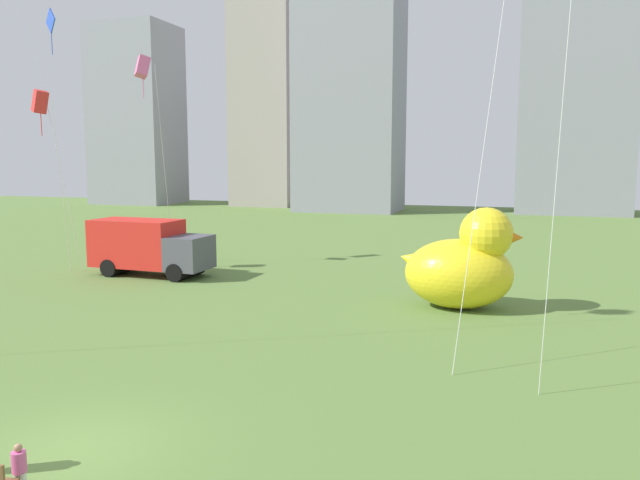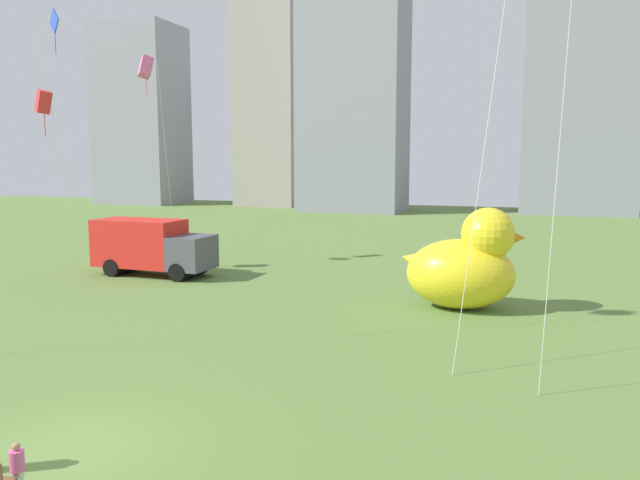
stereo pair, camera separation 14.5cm
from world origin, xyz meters
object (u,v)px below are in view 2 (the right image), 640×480
object	(u,v)px
box_truck	(151,247)
kite_pink	(146,68)
kite_red	(44,103)
kite_blue	(55,34)
giant_inflatable_duck	(465,266)
person_child	(17,467)

from	to	relation	value
box_truck	kite_pink	world-z (taller)	kite_pink
kite_red	kite_blue	xyz separation A→B (m)	(-0.17, 1.26, 3.61)
giant_inflatable_duck	box_truck	world-z (taller)	giant_inflatable_duck
kite_blue	giant_inflatable_duck	bearing A→B (deg)	-6.36
person_child	box_truck	xyz separation A→B (m)	(-9.80, 19.12, 0.88)
giant_inflatable_duck	kite_pink	xyz separation A→B (m)	(-17.89, 5.34, 9.14)
giant_inflatable_duck	kite_blue	world-z (taller)	kite_blue
person_child	kite_pink	bearing A→B (deg)	117.92
giant_inflatable_duck	kite_pink	size ratio (longest dim) A/B	0.42
kite_blue	person_child	bearing A→B (deg)	-51.67
kite_pink	person_child	bearing A→B (deg)	-62.08
box_truck	person_child	bearing A→B (deg)	-62.86
giant_inflatable_duck	box_truck	distance (m)	16.13
person_child	kite_blue	world-z (taller)	kite_blue
person_child	kite_blue	bearing A→B (deg)	128.33
person_child	kite_pink	distance (m)	27.10
kite_red	kite_pink	xyz separation A→B (m)	(3.25, 4.23, 2.11)
kite_pink	kite_blue	world-z (taller)	kite_blue
kite_red	box_truck	bearing A→B (deg)	13.18
giant_inflatable_duck	kite_pink	distance (m)	20.78
kite_pink	kite_red	bearing A→B (deg)	-127.55
box_truck	kite_blue	bearing A→B (deg)	179.47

